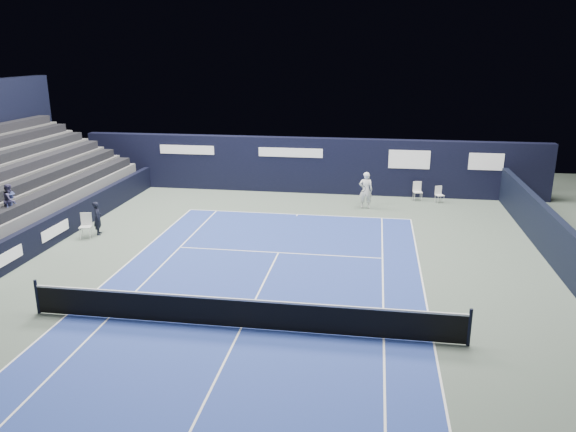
% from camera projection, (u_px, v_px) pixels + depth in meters
% --- Properties ---
extents(ground, '(48.00, 48.00, 0.00)m').
position_uv_depth(ground, '(256.00, 299.00, 18.27)').
color(ground, '#4C5A50').
rests_on(ground, ground).
extents(court_surface, '(10.97, 23.77, 0.01)m').
position_uv_depth(court_surface, '(241.00, 328.00, 16.38)').
color(court_surface, navy).
rests_on(court_surface, ground).
extents(enclosure_wall_right, '(0.30, 22.00, 1.80)m').
position_uv_depth(enclosure_wall_right, '(563.00, 249.00, 20.25)').
color(enclosure_wall_right, black).
rests_on(enclosure_wall_right, ground).
extents(folding_chair_back_a, '(0.52, 0.54, 1.02)m').
position_uv_depth(folding_chair_back_a, '(417.00, 188.00, 30.11)').
color(folding_chair_back_a, silver).
rests_on(folding_chair_back_a, ground).
extents(folding_chair_back_b, '(0.51, 0.50, 0.89)m').
position_uv_depth(folding_chair_back_b, '(439.00, 193.00, 29.68)').
color(folding_chair_back_b, silver).
rests_on(folding_chair_back_b, ground).
extents(line_judge_chair, '(0.56, 0.55, 1.07)m').
position_uv_depth(line_judge_chair, '(86.00, 224.00, 24.16)').
color(line_judge_chair, silver).
rests_on(line_judge_chair, ground).
extents(line_judge, '(0.52, 0.63, 1.48)m').
position_uv_depth(line_judge, '(98.00, 218.00, 24.49)').
color(line_judge, black).
rests_on(line_judge, ground).
extents(court_markings, '(11.03, 23.83, 0.00)m').
position_uv_depth(court_markings, '(241.00, 328.00, 16.38)').
color(court_markings, white).
rests_on(court_markings, court_surface).
extents(tennis_net, '(12.90, 0.10, 1.10)m').
position_uv_depth(tennis_net, '(241.00, 312.00, 16.23)').
color(tennis_net, black).
rests_on(tennis_net, ground).
extents(back_sponsor_wall, '(26.00, 0.63, 3.10)m').
position_uv_depth(back_sponsor_wall, '(309.00, 165.00, 31.56)').
color(back_sponsor_wall, black).
rests_on(back_sponsor_wall, ground).
extents(side_barrier_left, '(0.33, 22.00, 1.20)m').
position_uv_depth(side_barrier_left, '(51.00, 230.00, 23.27)').
color(side_barrier_left, black).
rests_on(side_barrier_left, ground).
extents(tennis_player, '(0.70, 0.85, 1.89)m').
position_uv_depth(tennis_player, '(366.00, 190.00, 28.49)').
color(tennis_player, white).
rests_on(tennis_player, ground).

